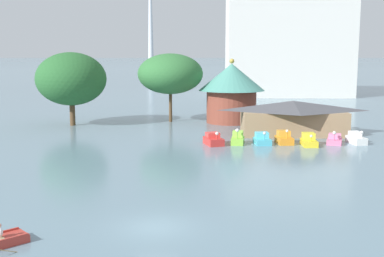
% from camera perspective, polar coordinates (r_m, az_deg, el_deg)
% --- Properties ---
extents(ground_plane, '(2000.00, 2000.00, 0.00)m').
position_cam_1_polar(ground_plane, '(29.07, -4.22, -11.41)').
color(ground_plane, slate).
extents(pedal_boat_red, '(2.38, 3.13, 1.61)m').
position_cam_1_polar(pedal_boat_red, '(54.10, 2.50, -1.32)').
color(pedal_boat_red, red).
rests_on(pedal_boat_red, ground).
extents(pedal_boat_lime, '(1.65, 2.42, 1.88)m').
position_cam_1_polar(pedal_boat_lime, '(54.65, 5.34, -1.19)').
color(pedal_boat_lime, '#8CCC3F').
rests_on(pedal_boat_lime, ground).
extents(pedal_boat_cyan, '(1.90, 2.55, 1.57)m').
position_cam_1_polar(pedal_boat_cyan, '(54.91, 8.15, -1.27)').
color(pedal_boat_cyan, '#4CB7CC').
rests_on(pedal_boat_cyan, ground).
extents(pedal_boat_orange, '(1.84, 2.76, 1.75)m').
position_cam_1_polar(pedal_boat_orange, '(55.68, 10.65, -1.14)').
color(pedal_boat_orange, orange).
rests_on(pedal_boat_orange, ground).
extents(pedal_boat_yellow, '(1.60, 2.96, 1.40)m').
position_cam_1_polar(pedal_boat_yellow, '(55.11, 13.42, -1.38)').
color(pedal_boat_yellow, yellow).
rests_on(pedal_boat_yellow, ground).
extents(pedal_boat_pink, '(2.28, 2.97, 1.57)m').
position_cam_1_polar(pedal_boat_pink, '(56.95, 16.23, -1.26)').
color(pedal_boat_pink, pink).
rests_on(pedal_boat_pink, ground).
extents(pedal_boat_white, '(1.82, 2.92, 1.61)m').
position_cam_1_polar(pedal_boat_white, '(57.76, 18.54, -1.13)').
color(pedal_boat_white, white).
rests_on(pedal_boat_white, ground).
extents(boathouse, '(13.51, 7.45, 4.17)m').
position_cam_1_polar(boathouse, '(62.16, 11.64, 1.35)').
color(boathouse, '#9E7F5B').
rests_on(boathouse, ground).
extents(green_roof_pavilion, '(9.51, 9.51, 9.22)m').
position_cam_1_polar(green_roof_pavilion, '(71.22, 4.62, 4.59)').
color(green_roof_pavilion, brown).
rests_on(green_roof_pavilion, ground).
extents(shoreline_tree_tall_left, '(9.67, 9.67, 10.14)m').
position_cam_1_polar(shoreline_tree_tall_left, '(69.92, -13.87, 5.61)').
color(shoreline_tree_tall_left, brown).
rests_on(shoreline_tree_tall_left, ground).
extents(shoreline_tree_mid, '(9.49, 9.49, 9.96)m').
position_cam_1_polar(shoreline_tree_mid, '(71.70, -2.53, 6.37)').
color(shoreline_tree_mid, brown).
rests_on(shoreline_tree_mid, ground).
extents(background_building_block, '(29.00, 17.94, 25.86)m').
position_cam_1_polar(background_building_block, '(120.11, 10.99, 10.02)').
color(background_building_block, silver).
rests_on(background_building_block, ground).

